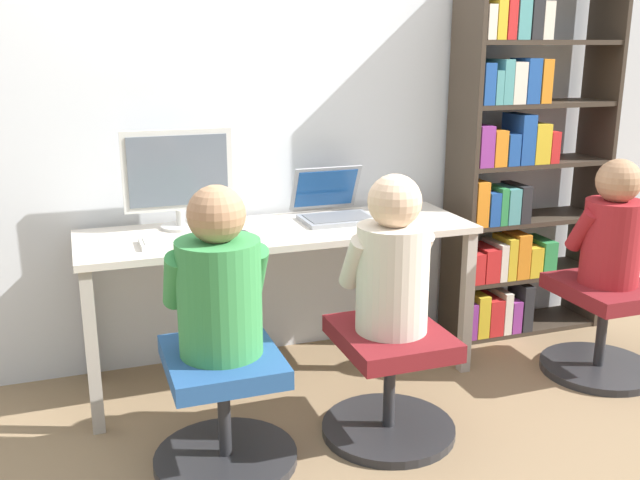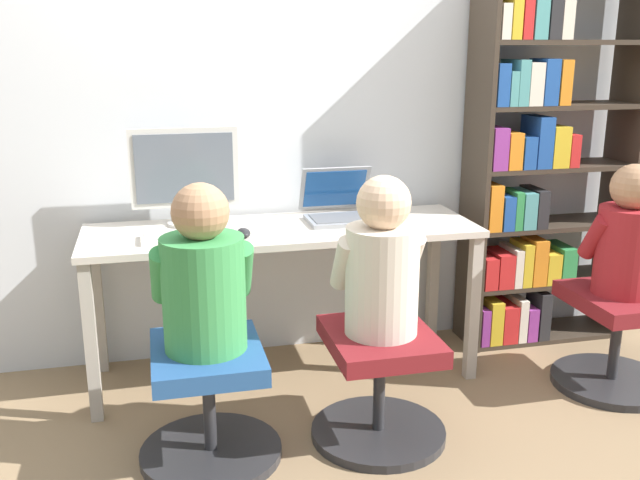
# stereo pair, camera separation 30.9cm
# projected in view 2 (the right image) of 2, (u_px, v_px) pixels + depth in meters

# --- Properties ---
(ground_plane) EXTENTS (14.00, 14.00, 0.00)m
(ground_plane) POSITION_uv_depth(u_px,v_px,m) (296.00, 401.00, 3.16)
(ground_plane) COLOR #846B4C
(wall_back) EXTENTS (10.00, 0.05, 2.60)m
(wall_back) POSITION_uv_depth(u_px,v_px,m) (267.00, 93.00, 3.40)
(wall_back) COLOR silver
(wall_back) RESTS_ON ground_plane
(desk) EXTENTS (1.77, 0.56, 0.72)m
(desk) POSITION_uv_depth(u_px,v_px,m) (282.00, 245.00, 3.25)
(desk) COLOR beige
(desk) RESTS_ON ground_plane
(desktop_monitor) EXTENTS (0.48, 0.18, 0.44)m
(desktop_monitor) POSITION_uv_depth(u_px,v_px,m) (185.00, 175.00, 3.21)
(desktop_monitor) COLOR beige
(desktop_monitor) RESTS_ON desk
(laptop) EXTENTS (0.34, 0.35, 0.24)m
(laptop) POSITION_uv_depth(u_px,v_px,m) (340.00, 209.00, 3.37)
(laptop) COLOR gray
(laptop) RESTS_ON desk
(keyboard) EXTENTS (0.38, 0.16, 0.03)m
(keyboard) POSITION_uv_depth(u_px,v_px,m) (187.00, 236.00, 3.03)
(keyboard) COLOR silver
(keyboard) RESTS_ON desk
(computer_mouse_by_keyboard) EXTENTS (0.06, 0.11, 0.03)m
(computer_mouse_by_keyboard) POSITION_uv_depth(u_px,v_px,m) (244.00, 233.00, 3.07)
(computer_mouse_by_keyboard) COLOR black
(computer_mouse_by_keyboard) RESTS_ON desk
(office_chair_left) EXTENTS (0.54, 0.54, 0.45)m
(office_chair_left) POSITION_uv_depth(u_px,v_px,m) (209.00, 400.00, 2.67)
(office_chair_left) COLOR #262628
(office_chair_left) RESTS_ON ground_plane
(office_chair_right) EXTENTS (0.54, 0.54, 0.45)m
(office_chair_right) POSITION_uv_depth(u_px,v_px,m) (379.00, 382.00, 2.81)
(office_chair_right) COLOR #262628
(office_chair_right) RESTS_ON ground_plane
(person_at_monitor) EXTENTS (0.37, 0.31, 0.61)m
(person_at_monitor) POSITION_uv_depth(u_px,v_px,m) (203.00, 278.00, 2.55)
(person_at_monitor) COLOR #388C47
(person_at_monitor) RESTS_ON office_chair_left
(person_at_laptop) EXTENTS (0.34, 0.29, 0.61)m
(person_at_laptop) POSITION_uv_depth(u_px,v_px,m) (382.00, 265.00, 2.69)
(person_at_laptop) COLOR beige
(person_at_laptop) RESTS_ON office_chair_right
(bookshelf) EXTENTS (0.85, 0.29, 1.85)m
(bookshelf) POSITION_uv_depth(u_px,v_px,m) (533.00, 174.00, 3.59)
(bookshelf) COLOR #382D23
(bookshelf) RESTS_ON ground_plane
(office_chair_side) EXTENTS (0.54, 0.54, 0.45)m
(office_chair_side) POSITION_uv_depth(u_px,v_px,m) (616.00, 337.00, 3.24)
(office_chair_side) COLOR #262628
(office_chair_side) RESTS_ON ground_plane
(person_near_shelf) EXTENTS (0.33, 0.28, 0.58)m
(person_near_shelf) POSITION_uv_depth(u_px,v_px,m) (628.00, 237.00, 3.12)
(person_near_shelf) COLOR maroon
(person_near_shelf) RESTS_ON office_chair_side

